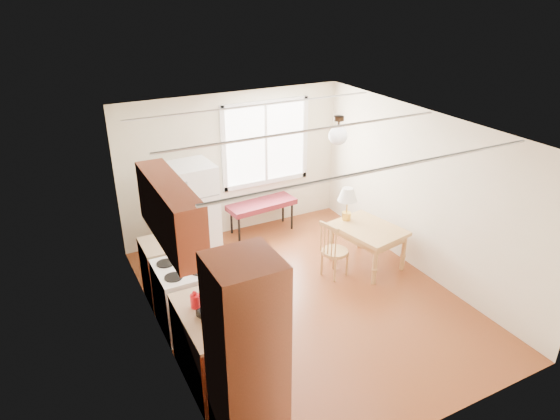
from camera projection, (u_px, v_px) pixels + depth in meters
room_shell at (307, 221)px, 6.59m from camera, size 4.60×5.60×2.62m
kitchen_run at (201, 308)px, 5.54m from camera, size 0.65×3.40×2.20m
window_unit at (266, 143)px, 8.71m from camera, size 1.64×0.05×1.51m
pendant_light at (338, 134)px, 6.79m from camera, size 0.26×0.26×0.40m
refrigerator at (193, 214)px, 7.81m from camera, size 0.71×0.72×1.64m
bench at (262, 205)px, 8.85m from camera, size 1.27×0.56×0.57m
dining_table at (368, 233)px, 7.77m from camera, size 0.98×1.19×0.66m
chair at (331, 247)px, 7.45m from camera, size 0.43×0.42×0.91m
table_lamp at (348, 197)px, 7.81m from camera, size 0.31×0.31×0.54m
coffee_maker at (209, 308)px, 5.23m from camera, size 0.24×0.28×0.36m
kettle at (195, 300)px, 5.43m from camera, size 0.11×0.11×0.21m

